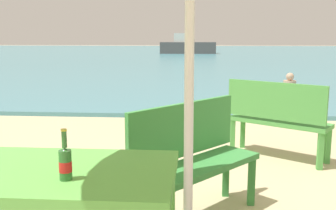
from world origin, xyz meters
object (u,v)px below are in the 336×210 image
object	(u,v)px
picnic_table_green	(49,188)
beer_bottle_amber	(65,162)
swimmer_person	(290,82)
boat_ferry	(187,46)
bench_green_left	(277,115)
bench_green_right	(193,154)

from	to	relation	value
picnic_table_green	beer_bottle_amber	world-z (taller)	beer_bottle_amber
swimmer_person	boat_ferry	distance (m)	21.11
picnic_table_green	swimmer_person	size ratio (longest dim) A/B	3.41
swimmer_person	boat_ferry	xyz separation A→B (m)	(-3.38, 20.84, 0.42)
bench_green_left	bench_green_right	world-z (taller)	same
boat_ferry	bench_green_left	bearing A→B (deg)	-86.16
bench_green_right	bench_green_left	bearing A→B (deg)	58.83
beer_bottle_amber	swimmer_person	distance (m)	9.59
beer_bottle_amber	bench_green_right	distance (m)	1.39
swimmer_person	bench_green_left	bearing A→B (deg)	-104.16
bench_green_right	swimmer_person	size ratio (longest dim) A/B	2.78
beer_bottle_amber	bench_green_right	world-z (taller)	beer_bottle_amber
beer_bottle_amber	picnic_table_green	bearing A→B (deg)	134.82
bench_green_right	boat_ferry	world-z (taller)	boat_ferry
picnic_table_green	bench_green_right	size ratio (longest dim) A/B	1.23
picnic_table_green	bench_green_right	bearing A→B (deg)	53.09
picnic_table_green	bench_green_left	distance (m)	3.21
bench_green_left	boat_ferry	size ratio (longest dim) A/B	0.27
picnic_table_green	bench_green_right	distance (m)	1.31
picnic_table_green	boat_ferry	bearing A→B (deg)	90.08
picnic_table_green	swimmer_person	xyz separation A→B (m)	(3.34, 8.87, -0.41)
bench_green_left	swimmer_person	xyz separation A→B (m)	(1.56, 6.19, -0.30)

